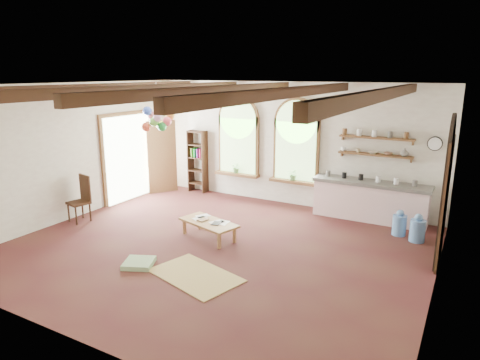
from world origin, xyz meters
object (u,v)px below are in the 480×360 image
Objects in this scene: kitchen_counter at (370,200)px; balloon_cluster at (158,119)px; coffee_table at (209,224)px; side_chair at (80,208)px.

balloon_cluster is (-4.71, -1.94, 1.86)m from kitchen_counter.
kitchen_counter reaches higher than coffee_table.
coffee_table is (-2.70, -2.85, -0.15)m from kitchen_counter.
coffee_table is at bearing 9.76° from side_chair.
coffee_table is 3.29m from side_chair.
kitchen_counter is at bearing 29.84° from side_chair.
kitchen_counter is 1.88× the size of coffee_table.
balloon_cluster is (1.24, 1.47, 2.02)m from side_chair.
balloon_cluster reaches higher than kitchen_counter.
coffee_table is at bearing -133.43° from kitchen_counter.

